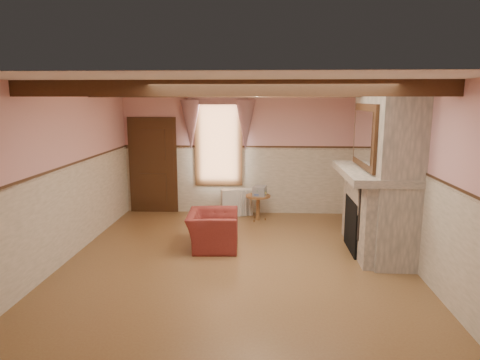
# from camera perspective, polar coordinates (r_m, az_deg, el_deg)

# --- Properties ---
(floor) EXTENTS (5.50, 6.00, 0.01)m
(floor) POSITION_cam_1_polar(r_m,az_deg,el_deg) (7.04, -0.40, -10.67)
(floor) COLOR brown
(floor) RESTS_ON ground
(ceiling) EXTENTS (5.50, 6.00, 0.01)m
(ceiling) POSITION_cam_1_polar(r_m,az_deg,el_deg) (6.55, -0.44, 12.76)
(ceiling) COLOR silver
(ceiling) RESTS_ON wall_back
(wall_back) EXTENTS (5.50, 0.02, 2.80)m
(wall_back) POSITION_cam_1_polar(r_m,az_deg,el_deg) (9.62, 0.72, 3.78)
(wall_back) COLOR #DD9B99
(wall_back) RESTS_ON floor
(wall_front) EXTENTS (5.50, 0.02, 2.80)m
(wall_front) POSITION_cam_1_polar(r_m,az_deg,el_deg) (3.75, -3.37, -7.49)
(wall_front) COLOR #DD9B99
(wall_front) RESTS_ON floor
(wall_left) EXTENTS (0.02, 6.00, 2.80)m
(wall_left) POSITION_cam_1_polar(r_m,az_deg,el_deg) (7.36, -22.32, 0.79)
(wall_left) COLOR #DD9B99
(wall_left) RESTS_ON floor
(wall_right) EXTENTS (0.02, 6.00, 2.80)m
(wall_right) POSITION_cam_1_polar(r_m,az_deg,el_deg) (7.04, 22.53, 0.35)
(wall_right) COLOR #DD9B99
(wall_right) RESTS_ON floor
(wainscot) EXTENTS (5.50, 6.00, 1.50)m
(wainscot) POSITION_cam_1_polar(r_m,az_deg,el_deg) (6.80, -0.41, -4.78)
(wainscot) COLOR beige
(wainscot) RESTS_ON floor
(chair_rail) EXTENTS (5.50, 6.00, 0.08)m
(chair_rail) POSITION_cam_1_polar(r_m,az_deg,el_deg) (6.64, -0.42, 1.47)
(chair_rail) COLOR black
(chair_rail) RESTS_ON wainscot
(firebox) EXTENTS (0.20, 0.95, 0.90)m
(firebox) POSITION_cam_1_polar(r_m,az_deg,el_deg) (7.61, 15.17, -5.81)
(firebox) COLOR black
(firebox) RESTS_ON floor
(armchair) EXTENTS (0.90, 1.02, 0.64)m
(armchair) POSITION_cam_1_polar(r_m,az_deg,el_deg) (7.53, -3.65, -6.66)
(armchair) COLOR maroon
(armchair) RESTS_ON floor
(side_table) EXTENTS (0.67, 0.67, 0.55)m
(side_table) POSITION_cam_1_polar(r_m,az_deg,el_deg) (9.20, 2.42, -3.69)
(side_table) COLOR brown
(side_table) RESTS_ON floor
(book_stack) EXTENTS (0.31, 0.36, 0.20)m
(book_stack) POSITION_cam_1_polar(r_m,az_deg,el_deg) (9.09, 2.64, -1.44)
(book_stack) COLOR #B7AD8C
(book_stack) RESTS_ON side_table
(radiator) EXTENTS (0.72, 0.38, 0.60)m
(radiator) POSITION_cam_1_polar(r_m,az_deg,el_deg) (9.53, -0.41, -3.02)
(radiator) COLOR silver
(radiator) RESTS_ON floor
(bowl) EXTENTS (0.38, 0.38, 0.09)m
(bowl) POSITION_cam_1_polar(r_m,az_deg,el_deg) (7.56, 17.19, 1.88)
(bowl) COLOR brown
(bowl) RESTS_ON mantel
(mantel_clock) EXTENTS (0.14, 0.24, 0.20)m
(mantel_clock) POSITION_cam_1_polar(r_m,az_deg,el_deg) (8.22, 16.08, 2.99)
(mantel_clock) COLOR black
(mantel_clock) RESTS_ON mantel
(oil_lamp) EXTENTS (0.11, 0.11, 0.28)m
(oil_lamp) POSITION_cam_1_polar(r_m,az_deg,el_deg) (7.75, 16.86, 2.80)
(oil_lamp) COLOR #BB8234
(oil_lamp) RESTS_ON mantel
(candle_red) EXTENTS (0.06, 0.06, 0.16)m
(candle_red) POSITION_cam_1_polar(r_m,az_deg,el_deg) (6.68, 19.07, 0.93)
(candle_red) COLOR #A01317
(candle_red) RESTS_ON mantel
(jar_yellow) EXTENTS (0.06, 0.06, 0.12)m
(jar_yellow) POSITION_cam_1_polar(r_m,az_deg,el_deg) (7.21, 17.88, 1.53)
(jar_yellow) COLOR yellow
(jar_yellow) RESTS_ON mantel
(fireplace) EXTENTS (0.85, 2.00, 2.80)m
(fireplace) POSITION_cam_1_polar(r_m,az_deg,el_deg) (7.50, 18.71, 1.21)
(fireplace) COLOR gray
(fireplace) RESTS_ON floor
(mantel) EXTENTS (1.05, 2.05, 0.12)m
(mantel) POSITION_cam_1_polar(r_m,az_deg,el_deg) (7.46, 17.36, 0.93)
(mantel) COLOR gray
(mantel) RESTS_ON fireplace
(overmantel_mirror) EXTENTS (0.06, 1.44, 1.04)m
(overmantel_mirror) POSITION_cam_1_polar(r_m,az_deg,el_deg) (7.35, 16.22, 5.65)
(overmantel_mirror) COLOR silver
(overmantel_mirror) RESTS_ON fireplace
(door) EXTENTS (1.10, 0.10, 2.10)m
(door) POSITION_cam_1_polar(r_m,az_deg,el_deg) (9.92, -11.51, 1.74)
(door) COLOR black
(door) RESTS_ON floor
(window) EXTENTS (1.06, 0.08, 2.02)m
(window) POSITION_cam_1_polar(r_m,az_deg,el_deg) (9.60, -2.88, 5.26)
(window) COLOR white
(window) RESTS_ON wall_back
(window_drapes) EXTENTS (1.30, 0.14, 1.40)m
(window_drapes) POSITION_cam_1_polar(r_m,az_deg,el_deg) (9.48, -2.97, 8.82)
(window_drapes) COLOR gray
(window_drapes) RESTS_ON wall_back
(ceiling_beam_front) EXTENTS (5.50, 0.18, 0.20)m
(ceiling_beam_front) POSITION_cam_1_polar(r_m,az_deg,el_deg) (5.35, -1.28, 12.13)
(ceiling_beam_front) COLOR black
(ceiling_beam_front) RESTS_ON ceiling
(ceiling_beam_back) EXTENTS (5.50, 0.18, 0.20)m
(ceiling_beam_back) POSITION_cam_1_polar(r_m,az_deg,el_deg) (7.75, 0.14, 11.72)
(ceiling_beam_back) COLOR black
(ceiling_beam_back) RESTS_ON ceiling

